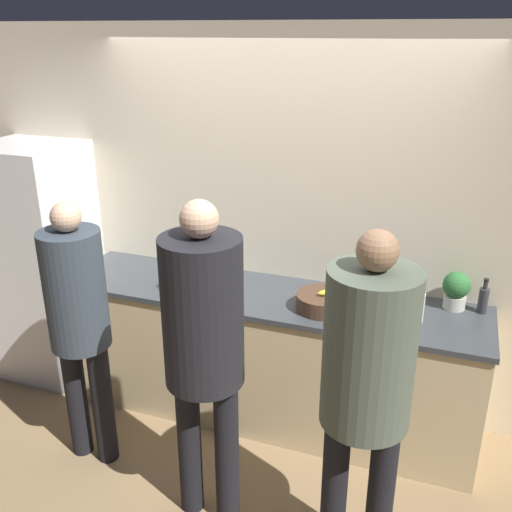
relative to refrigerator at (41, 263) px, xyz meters
The scene contains 14 objects.
ground_plane 2.06m from the refrigerator, 11.60° to the right, with size 14.00×14.00×0.00m, color #8C704C.
wall_back 1.89m from the refrigerator, 10.77° to the left, with size 5.20×0.06×2.60m.
counter 1.87m from the refrigerator, ahead, with size 2.82×0.70×0.94m.
refrigerator is the anchor object (origin of this frame).
person_left 1.21m from the refrigerator, 40.23° to the right, with size 0.35×0.35×1.69m.
person_center 2.06m from the refrigerator, 27.90° to the right, with size 0.40×0.40×1.84m.
person_right 2.81m from the refrigerator, 20.49° to the right, with size 0.41×0.41×1.80m.
fruit_bowl 2.21m from the refrigerator, ahead, with size 0.33×0.33×0.14m.
utensil_crock 1.38m from the refrigerator, ahead, with size 0.12×0.12×0.24m.
bottle_clear 2.78m from the refrigerator, ahead, with size 0.06×0.06×0.26m.
bottle_dark 3.14m from the refrigerator, ahead, with size 0.06×0.06×0.23m.
cup_white 1.63m from the refrigerator, ahead, with size 0.08×0.08×0.08m.
cup_yellow 1.20m from the refrigerator, ahead, with size 0.09×0.09×0.10m.
potted_plant 2.98m from the refrigerator, ahead, with size 0.17×0.17×0.24m.
Camera 1 is at (1.08, -2.82, 2.55)m, focal length 40.00 mm.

